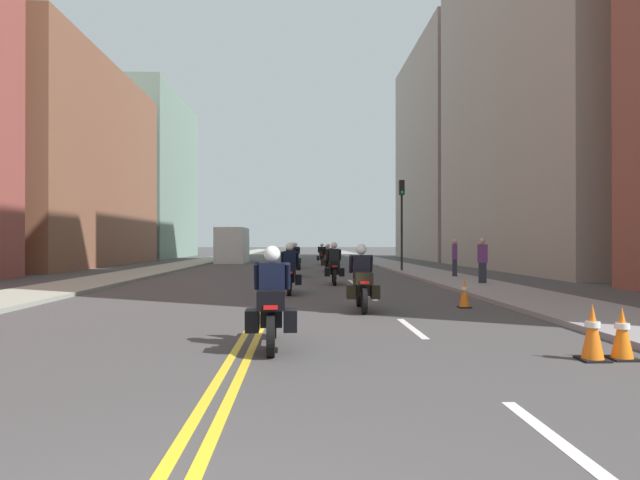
{
  "coord_description": "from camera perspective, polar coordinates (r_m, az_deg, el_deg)",
  "views": [
    {
      "loc": [
        0.86,
        -2.27,
        1.65
      ],
      "look_at": [
        1.75,
        21.87,
        1.75
      ],
      "focal_mm": 30.3,
      "sensor_mm": 36.0,
      "label": 1
    }
  ],
  "objects": [
    {
      "name": "ground_plane",
      "position": [
        50.3,
        -3.08,
        -2.11
      ],
      "size": [
        264.0,
        264.0,
        0.0
      ],
      "primitive_type": "plane",
      "color": "#434142"
    },
    {
      "name": "sidewalk_left",
      "position": [
        50.96,
        -11.38,
        -2.02
      ],
      "size": [
        2.74,
        144.0,
        0.12
      ],
      "primitive_type": "cube",
      "color": "gray",
      "rests_on": "ground"
    },
    {
      "name": "sidewalk_right",
      "position": [
        50.71,
        5.27,
        -2.03
      ],
      "size": [
        2.74,
        144.0,
        0.12
      ],
      "primitive_type": "cube",
      "color": "gray",
      "rests_on": "ground"
    },
    {
      "name": "centreline_yellow_inner",
      "position": [
        50.3,
        -3.21,
        -2.11
      ],
      "size": [
        0.12,
        132.0,
        0.01
      ],
      "primitive_type": "cube",
      "color": "yellow",
      "rests_on": "ground"
    },
    {
      "name": "centreline_yellow_outer",
      "position": [
        50.3,
        -2.94,
        -2.11
      ],
      "size": [
        0.12,
        132.0,
        0.01
      ],
      "primitive_type": "cube",
      "color": "yellow",
      "rests_on": "ground"
    },
    {
      "name": "lane_dashes_white",
      "position": [
        31.38,
        1.81,
        -3.24
      ],
      "size": [
        0.14,
        56.4,
        0.01
      ],
      "color": "silver",
      "rests_on": "ground"
    },
    {
      "name": "building_left_1",
      "position": [
        42.69,
        -26.83,
        7.02
      ],
      "size": [
        9.72,
        20.82,
        14.04
      ],
      "color": "brown",
      "rests_on": "ground"
    },
    {
      "name": "building_right_1",
      "position": [
        37.62,
        22.65,
        20.81
      ],
      "size": [
        7.15,
        20.89,
        30.29
      ],
      "color": "gray",
      "rests_on": "ground"
    },
    {
      "name": "building_left_2",
      "position": [
        61.83,
        -18.01,
        6.27
      ],
      "size": [
        7.98,
        18.36,
        17.28
      ],
      "color": "gray",
      "rests_on": "ground"
    },
    {
      "name": "building_right_2",
      "position": [
        55.79,
        13.56,
        8.81
      ],
      "size": [
        7.46,
        19.41,
        20.83
      ],
      "color": "#AB9C96",
      "rests_on": "ground"
    },
    {
      "name": "motorcycle_0",
      "position": [
        8.47,
        -5.11,
        -7.0
      ],
      "size": [
        0.77,
        2.16,
        1.59
      ],
      "rotation": [
        0.0,
        0.0,
        0.03
      ],
      "color": "black",
      "rests_on": "ground"
    },
    {
      "name": "motorcycle_1",
      "position": [
        13.0,
        4.43,
        -4.57
      ],
      "size": [
        0.77,
        2.08,
        1.61
      ],
      "rotation": [
        0.0,
        0.0,
        -0.02
      ],
      "color": "black",
      "rests_on": "ground"
    },
    {
      "name": "motorcycle_2",
      "position": [
        17.31,
        -3.22,
        -3.53
      ],
      "size": [
        0.76,
        2.25,
        1.64
      ],
      "rotation": [
        0.0,
        0.0,
        0.0
      ],
      "color": "black",
      "rests_on": "ground"
    },
    {
      "name": "motorcycle_3",
      "position": [
        21.17,
        1.5,
        -2.89
      ],
      "size": [
        0.77,
        2.28,
        1.66
      ],
      "rotation": [
        0.0,
        0.0,
        -0.03
      ],
      "color": "black",
      "rests_on": "ground"
    },
    {
      "name": "motorcycle_4",
      "position": [
        25.76,
        -2.95,
        -2.42
      ],
      "size": [
        0.77,
        2.27,
        1.65
      ],
      "rotation": [
        0.0,
        0.0,
        0.03
      ],
      "color": "black",
      "rests_on": "ground"
    },
    {
      "name": "motorcycle_5",
      "position": [
        30.68,
        0.84,
        -2.12
      ],
      "size": [
        0.78,
        2.2,
        1.57
      ],
      "rotation": [
        0.0,
        0.0,
        0.04
      ],
      "color": "black",
      "rests_on": "ground"
    },
    {
      "name": "motorcycle_6",
      "position": [
        34.51,
        -2.62,
        -1.9
      ],
      "size": [
        0.77,
        2.13,
        1.64
      ],
      "rotation": [
        0.0,
        0.0,
        -0.02
      ],
      "color": "black",
      "rests_on": "ground"
    },
    {
      "name": "motorcycle_7",
      "position": [
        38.92,
        0.2,
        -1.71
      ],
      "size": [
        0.77,
        2.29,
        1.59
      ],
      "rotation": [
        0.0,
        0.0,
        -0.03
      ],
      "color": "black",
      "rests_on": "ground"
    },
    {
      "name": "traffic_cone_0",
      "position": [
        8.76,
        29.28,
        -8.58
      ],
      "size": [
        0.37,
        0.37,
        0.74
      ],
      "color": "black",
      "rests_on": "ground"
    },
    {
      "name": "traffic_cone_1",
      "position": [
        8.5,
        26.83,
        -8.68
      ],
      "size": [
        0.37,
        0.37,
        0.79
      ],
      "color": "black",
      "rests_on": "ground"
    },
    {
      "name": "traffic_cone_2",
      "position": [
        14.07,
        15.0,
        -5.4
      ],
      "size": [
        0.3,
        0.3,
        0.76
      ],
      "color": "black",
      "rests_on": "ground"
    },
    {
      "name": "traffic_light_near",
      "position": [
        29.76,
        8.62,
        3.22
      ],
      "size": [
        0.28,
        0.38,
        5.03
      ],
      "color": "black",
      "rests_on": "ground"
    },
    {
      "name": "pedestrian_0",
      "position": [
        25.11,
        14.03,
        -1.87
      ],
      "size": [
        0.29,
        0.4,
        1.8
      ],
      "rotation": [
        0.0,
        0.0,
        4.51
      ],
      "color": "#2A2B3A",
      "rests_on": "ground"
    },
    {
      "name": "pedestrian_2",
      "position": [
        21.13,
        16.79,
        -2.17
      ],
      "size": [
        0.41,
        0.31,
        1.8
      ],
      "rotation": [
        0.0,
        0.0,
        2.88
      ],
      "color": "#252832",
      "rests_on": "ground"
    },
    {
      "name": "parked_truck",
      "position": [
        44.35,
        -9.15,
        -0.71
      ],
      "size": [
        2.2,
        6.5,
        2.8
      ],
      "color": "silver",
      "rests_on": "ground"
    }
  ]
}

